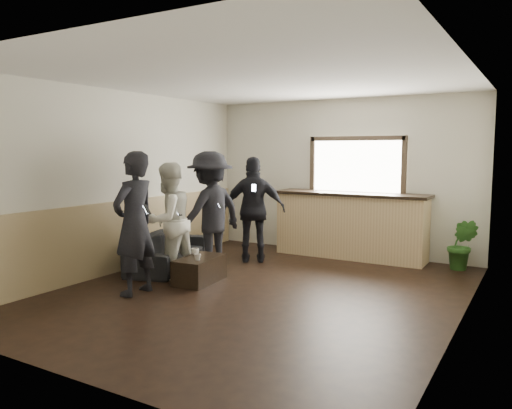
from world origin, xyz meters
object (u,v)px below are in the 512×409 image
Objects in this scene: bar_counter at (351,221)px; sofa at (168,250)px; coffee_table at (200,270)px; potted_plant at (462,245)px; cup_b at (198,257)px; person_b at (168,221)px; person_c at (210,212)px; person_d at (254,210)px; cup_a at (195,251)px; person_a at (135,223)px.

sofa is at bearing -136.02° from bar_counter.
coffee_table is 4.12m from potted_plant.
person_b reaches higher than cup_b.
person_c reaches higher than person_d.
coffee_table is 0.29m from cup_b.
cup_a is 0.07× the size of person_b.
person_c reaches higher than sofa.
coffee_table is at bearing -134.49° from sofa.
potted_plant reaches higher than sofa.
person_c is 1.05× the size of person_d.
cup_b is 0.05× the size of person_a.
person_b is 1.65m from person_d.
coffee_table is at bearing -35.41° from cup_a.
cup_a is 0.07× the size of person_d.
cup_b is 4.15m from potted_plant.
coffee_table is (-1.29, -2.70, -0.46)m from bar_counter.
person_b is 0.96× the size of person_d.
potted_plant is (1.85, -0.05, -0.23)m from bar_counter.
bar_counter is at bearing -167.47° from person_d.
person_b is at bearing -159.83° from cup_a.
cup_a is at bearing 144.59° from coffee_table.
person_a is (-0.37, -0.89, 0.76)m from coffee_table.
sofa is at bearing 148.70° from cup_b.
coffee_table is 0.43× the size of person_a.
cup_b is (0.09, -0.16, 0.22)m from coffee_table.
person_d is at bearing -137.81° from bar_counter.
bar_counter is 2.98m from cup_a.
cup_b is 0.05× the size of person_d.
person_d is at bearing 92.78° from cup_b.
sofa is 0.90m from person_b.
person_a is 1.10× the size of person_b.
sofa is (-2.28, -2.20, -0.37)m from bar_counter.
sofa is 1.00m from person_c.
person_d is at bearing -160.36° from potted_plant.
person_b is at bearing 40.87° from person_d.
person_c is at bearing 43.39° from person_d.
cup_b is at bearing 63.12° from person_d.
person_c reaches higher than potted_plant.
person_b reaches higher than sofa.
sofa is 1.12m from coffee_table.
potted_plant is at bearing 169.98° from person_d.
person_a reaches higher than sofa.
bar_counter is at bearing 154.24° from person_b.
bar_counter reaches higher than coffee_table.
potted_plant is 3.36m from person_d.
person_b is (-0.63, 0.14, 0.45)m from cup_b.
bar_counter is 1.45× the size of sofa.
bar_counter is 1.87m from potted_plant.
bar_counter is at bearing 64.54° from coffee_table.
bar_counter is at bearing 155.04° from person_c.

